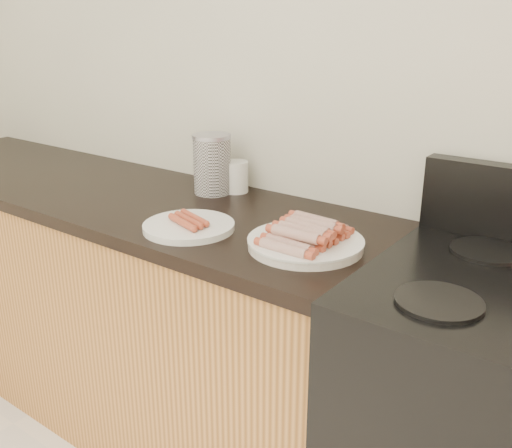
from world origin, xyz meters
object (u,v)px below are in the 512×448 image
Objects in this scene: main_plate at (305,245)px; canister at (212,164)px; mug at (236,177)px; side_plate at (189,226)px.

canister reaches higher than main_plate.
main_plate is 0.56m from mug.
side_plate is (-0.34, -0.08, -0.00)m from main_plate.
main_plate is 1.49× the size of canister.
main_plate reaches higher than side_plate.
side_plate is at bearing -59.89° from canister.
mug reaches higher than main_plate.
main_plate is 0.35m from side_plate.
canister reaches higher than mug.
canister is at bearing -133.90° from mug.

